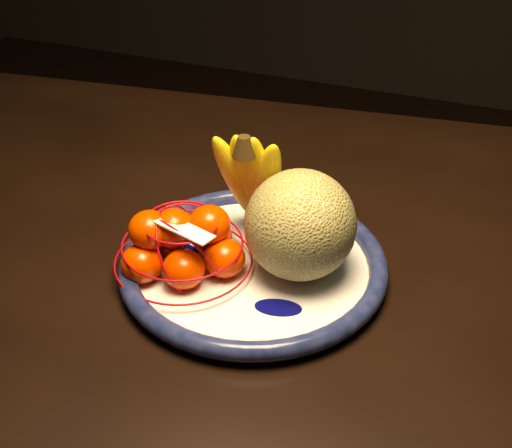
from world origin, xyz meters
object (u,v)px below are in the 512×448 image
(dining_table, at_px, (121,256))
(mandarin_bag, at_px, (183,245))
(fruit_bowl, at_px, (253,265))
(cantaloupe, at_px, (300,225))
(banana_bunch, at_px, (252,176))

(dining_table, distance_m, mandarin_bag, 0.22)
(dining_table, xyz_separation_m, mandarin_bag, (0.15, -0.09, 0.12))
(mandarin_bag, bearing_deg, fruit_bowl, 23.74)
(fruit_bowl, distance_m, cantaloupe, 0.09)
(fruit_bowl, bearing_deg, cantaloupe, 12.15)
(dining_table, bearing_deg, mandarin_bag, -37.80)
(fruit_bowl, relative_size, mandarin_bag, 1.54)
(fruit_bowl, bearing_deg, mandarin_bag, -156.26)
(fruit_bowl, bearing_deg, dining_table, 165.75)
(dining_table, height_order, banana_bunch, banana_bunch)
(banana_bunch, distance_m, mandarin_bag, 0.13)
(mandarin_bag, bearing_deg, cantaloupe, 19.13)
(cantaloupe, height_order, banana_bunch, banana_bunch)
(cantaloupe, bearing_deg, mandarin_bag, -160.87)
(fruit_bowl, height_order, banana_bunch, banana_bunch)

